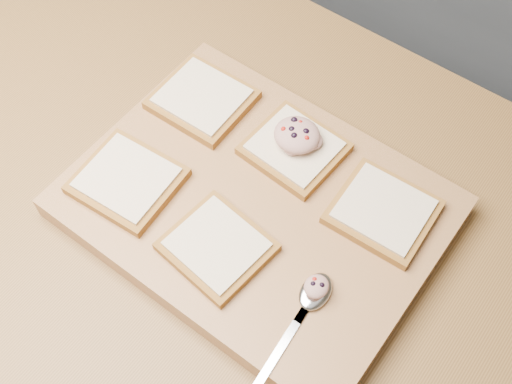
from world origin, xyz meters
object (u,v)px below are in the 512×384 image
cutting_board (256,206)px  spoon (310,300)px  bread_far_center (294,148)px  tuna_salad_dollop (297,135)px

cutting_board → spoon: bearing=-29.0°
bread_far_center → tuna_salad_dollop: size_ratio=2.01×
bread_far_center → spoon: bread_far_center is taller
cutting_board → bread_far_center: bread_far_center is taller
cutting_board → bread_far_center: bearing=92.2°
bread_far_center → tuna_salad_dollop: (-0.00, 0.01, 0.02)m
bread_far_center → tuna_salad_dollop: 0.02m
bread_far_center → spoon: bearing=-50.1°
cutting_board → bread_far_center: 0.10m
cutting_board → tuna_salad_dollop: tuna_salad_dollop is taller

